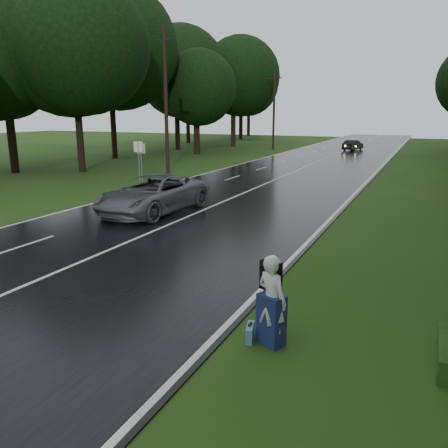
{
  "coord_description": "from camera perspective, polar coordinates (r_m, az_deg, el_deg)",
  "views": [
    {
      "loc": [
        9.41,
        -8.67,
        4.49
      ],
      "look_at": [
        3.77,
        3.7,
        1.1
      ],
      "focal_mm": 35.92,
      "sensor_mm": 36.0,
      "label": 1
    }
  ],
  "objects": [
    {
      "name": "suitcase",
      "position": [
        9.33,
        3.33,
        -13.65
      ],
      "size": [
        0.25,
        0.48,
        0.33
      ],
      "primitive_type": "cube",
      "rotation": [
        0.0,
        0.0,
        0.26
      ],
      "color": "teal",
      "rests_on": "ground"
    },
    {
      "name": "road_sign_a",
      "position": [
        29.14,
        -10.64,
        4.89
      ],
      "size": [
        0.66,
        0.1,
        2.75
      ],
      "primitive_type": null,
      "color": "white",
      "rests_on": "ground"
    },
    {
      "name": "road_sign_b",
      "position": [
        29.36,
        -10.34,
        4.97
      ],
      "size": [
        0.62,
        0.1,
        2.59
      ],
      "primitive_type": null,
      "color": "white",
      "rests_on": "ground"
    },
    {
      "name": "grey_car",
      "position": [
        20.64,
        -9.07,
        3.75
      ],
      "size": [
        3.11,
        6.19,
        1.68
      ],
      "primitive_type": "imported",
      "rotation": [
        0.0,
        0.0,
        6.23
      ],
      "color": "#535559",
      "rests_on": "road"
    },
    {
      "name": "hitchhiker",
      "position": [
        8.94,
        6.08,
        -10.01
      ],
      "size": [
        0.81,
        0.78,
        1.87
      ],
      "color": "silver",
      "rests_on": "ground"
    },
    {
      "name": "utility_pole_far",
      "position": [
        57.15,
        6.24,
        9.41
      ],
      "size": [
        1.8,
        0.28,
        9.48
      ],
      "primitive_type": null,
      "color": "black",
      "rests_on": "ground"
    },
    {
      "name": "tree_left_d",
      "position": [
        37.07,
        -17.56,
        6.4
      ],
      "size": [
        10.45,
        10.45,
        16.33
      ],
      "primitive_type": null,
      "color": "black",
      "rests_on": "ground"
    },
    {
      "name": "lane_center",
      "position": [
        30.5,
        6.29,
        5.54
      ],
      "size": [
        0.12,
        140.0,
        0.01
      ],
      "primitive_type": "cube",
      "color": "silver",
      "rests_on": "road"
    },
    {
      "name": "ground",
      "position": [
        13.56,
        -21.61,
        -6.37
      ],
      "size": [
        160.0,
        160.0,
        0.0
      ],
      "primitive_type": "plane",
      "color": "#244213",
      "rests_on": "ground"
    },
    {
      "name": "far_car",
      "position": [
        57.29,
        16.09,
        9.62
      ],
      "size": [
        2.09,
        3.92,
        1.23
      ],
      "primitive_type": "imported",
      "rotation": [
        0.0,
        0.0,
        2.92
      ],
      "color": "black",
      "rests_on": "road"
    },
    {
      "name": "tree_left_e",
      "position": [
        50.69,
        -3.46,
        8.89
      ],
      "size": [
        7.78,
        7.78,
        12.16
      ],
      "primitive_type": null,
      "color": "black",
      "rests_on": "ground"
    },
    {
      "name": "road",
      "position": [
        30.51,
        6.29,
        5.49
      ],
      "size": [
        12.0,
        140.0,
        0.04
      ],
      "primitive_type": "cube",
      "color": "black",
      "rests_on": "ground"
    },
    {
      "name": "utility_pole_mid",
      "position": [
        34.42,
        -7.14,
        6.4
      ],
      "size": [
        1.8,
        0.28,
        10.56
      ],
      "primitive_type": null,
      "color": "black",
      "rests_on": "ground"
    },
    {
      "name": "tree_left_f",
      "position": [
        61.69,
        1.17,
        9.82
      ],
      "size": [
        10.04,
        10.04,
        15.69
      ],
      "primitive_type": null,
      "color": "black",
      "rests_on": "ground"
    }
  ]
}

